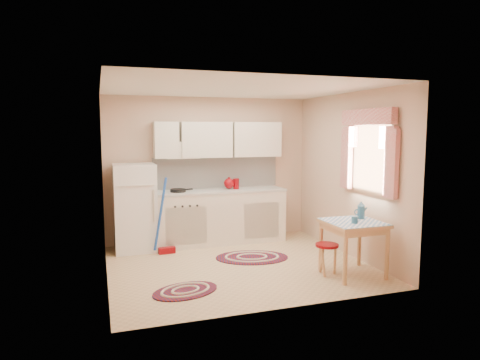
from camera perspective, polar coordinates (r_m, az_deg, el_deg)
name	(u,v)px	position (r m, az deg, el deg)	size (l,w,h in m)	color
room_shell	(243,153)	(6.26, 0.37, 3.59)	(3.64, 3.60, 2.52)	tan
fridge	(135,208)	(7.06, -13.83, -3.59)	(0.65, 0.60, 1.40)	white
broom	(166,216)	(6.78, -9.80, -4.76)	(0.28, 0.12, 1.20)	blue
base_cabinets	(219,217)	(7.40, -2.81, -4.99)	(2.25, 0.60, 0.88)	silver
countertop	(219,191)	(7.32, -2.83, -1.46)	(2.27, 0.62, 0.04)	#BCBAB2
frying_pan	(178,190)	(7.11, -8.27, -1.39)	(0.26, 0.26, 0.05)	black
red_kettle	(229,184)	(7.35, -1.48, -0.47)	(0.20, 0.18, 0.20)	maroon
red_canister	(236,184)	(7.39, -0.52, -0.59)	(0.10, 0.10, 0.16)	maroon
table	(353,248)	(5.98, 14.81, -8.80)	(0.72, 0.72, 0.72)	tan
stool	(327,259)	(5.94, 11.48, -10.31)	(0.31, 0.31, 0.42)	maroon
coffee_pot	(361,210)	(6.07, 15.84, -3.91)	(0.12, 0.11, 0.25)	#2B6285
mug	(355,220)	(5.77, 15.03, -5.17)	(0.09, 0.09, 0.10)	#2B6285
rug_center	(252,257)	(6.60, 1.60, -10.28)	(1.10, 0.73, 0.02)	maroon
rug_left	(185,291)	(5.35, -7.29, -14.46)	(0.82, 0.55, 0.02)	maroon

